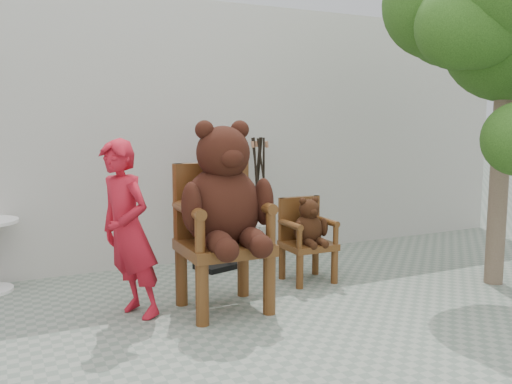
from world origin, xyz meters
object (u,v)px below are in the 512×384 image
Objects in this scene: person at (129,231)px; display_stand at (218,217)px; tree at (493,17)px; stool_bucket at (259,206)px; chair_small at (307,231)px; chair_big at (223,206)px.

display_stand is (1.23, 1.13, -0.17)m from person.
tree is (2.14, -1.71, 2.03)m from display_stand.
display_stand is 0.42× the size of tree.
person is 0.99× the size of display_stand.
stool_bucket is 3.13m from tree.
stool_bucket is (-0.06, 0.99, 0.12)m from chair_small.
chair_big reaches higher than chair_small.
chair_big is 1.78m from stool_bucket.
tree is (1.54, -1.88, 1.98)m from stool_bucket.
tree is (3.37, -0.58, 1.87)m from person.
stool_bucket is at bearing 100.32° from person.
chair_big reaches higher than person.
person is 1.03× the size of stool_bucket.
person is 1.68m from display_stand.
stool_bucket is at bearing 93.59° from chair_small.
chair_small is at bearing -68.11° from display_stand.
tree reaches higher than chair_big.
stool_bucket is at bearing 129.30° from tree.
person is 0.42× the size of tree.
display_stand is at bearing 128.83° from chair_small.
display_stand is (-0.66, 0.82, 0.06)m from chair_small.
chair_small is 0.58× the size of display_stand.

